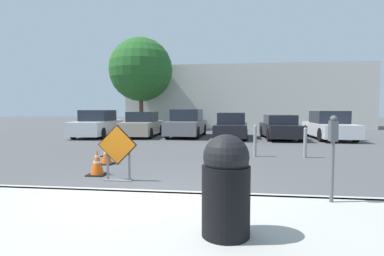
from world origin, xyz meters
name	(u,v)px	position (x,y,z in m)	size (l,w,h in m)	color
ground_plane	(198,141)	(0.00, 10.00, 0.00)	(96.00, 96.00, 0.00)	#4C4C4F
sidewalk_strip	(109,227)	(0.00, -1.55, 0.07)	(30.11, 3.09, 0.14)	#ADAAA3
curb_lip	(142,195)	(0.00, 0.00, 0.07)	(30.11, 0.20, 0.14)	#ADAAA3
road_closed_sign	(118,151)	(-0.94, 1.23, 0.70)	(0.92, 0.20, 1.29)	black
traffic_cone_nearest	(97,163)	(-1.68, 1.76, 0.31)	(0.44, 0.44, 0.64)	black
traffic_cone_second	(107,153)	(-2.04, 3.19, 0.34)	(0.40, 0.40, 0.69)	black
traffic_cone_third	(110,145)	(-2.55, 4.71, 0.40)	(0.52, 0.52, 0.82)	black
parked_car_nearest	(98,125)	(-6.24, 11.79, 0.72)	(2.05, 4.74, 1.59)	silver
parked_car_second	(142,125)	(-3.58, 12.13, 0.68)	(1.87, 4.27, 1.48)	#A39984
parked_car_third	(187,124)	(-0.93, 12.37, 0.74)	(2.10, 4.40, 1.63)	slate
parked_car_fourth	(232,126)	(1.72, 11.92, 0.66)	(1.95, 4.60, 1.44)	black
parked_car_fifth	(280,128)	(4.37, 11.61, 0.62)	(1.89, 4.12, 1.33)	black
parked_car_sixth	(329,126)	(7.02, 11.92, 0.71)	(1.87, 4.66, 1.55)	silver
trash_bin	(226,185)	(1.54, -1.76, 0.75)	(0.57, 0.57, 1.21)	black
bollard_nearest	(255,140)	(2.47, 5.19, 0.58)	(0.12, 0.12, 1.10)	gray
bollard_second	(305,142)	(4.13, 5.19, 0.54)	(0.12, 0.12, 1.03)	gray
parking_meter	(333,144)	(3.22, -0.27, 1.09)	(0.11, 0.15, 1.40)	#59595B
building_facade_backdrop	(244,97)	(2.94, 22.46, 2.71)	(20.71, 5.00, 5.41)	beige
street_tree_behind_lot	(141,70)	(-5.35, 17.86, 4.75)	(4.98, 4.98, 7.25)	#513823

